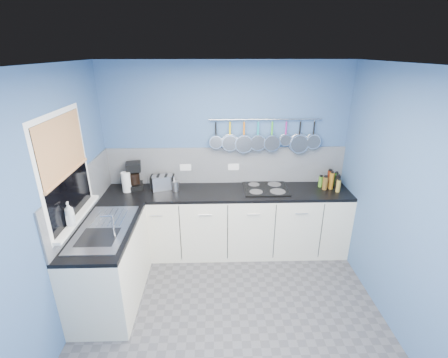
{
  "coord_description": "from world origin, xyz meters",
  "views": [
    {
      "loc": [
        -0.15,
        -2.58,
        2.61
      ],
      "look_at": [
        -0.05,
        0.75,
        1.25
      ],
      "focal_mm": 25.56,
      "sensor_mm": 36.0,
      "label": 1
    }
  ],
  "objects_px": {
    "soap_bottle_b": "(70,217)",
    "toaster": "(163,182)",
    "soap_bottle_a": "(70,214)",
    "hob": "(265,188)",
    "paper_towel": "(126,182)",
    "coffee_maker": "(134,176)",
    "canister": "(175,186)"
  },
  "relations": [
    {
      "from": "soap_bottle_b",
      "to": "toaster",
      "type": "bearing_deg",
      "value": 59.55
    },
    {
      "from": "soap_bottle_a",
      "to": "hob",
      "type": "distance_m",
      "value": 2.35
    },
    {
      "from": "paper_towel",
      "to": "toaster",
      "type": "bearing_deg",
      "value": 9.21
    },
    {
      "from": "coffee_maker",
      "to": "hob",
      "type": "relative_size",
      "value": 0.61
    },
    {
      "from": "toaster",
      "to": "canister",
      "type": "distance_m",
      "value": 0.19
    },
    {
      "from": "soap_bottle_b",
      "to": "paper_towel",
      "type": "distance_m",
      "value": 1.13
    },
    {
      "from": "soap_bottle_b",
      "to": "canister",
      "type": "height_order",
      "value": "soap_bottle_b"
    },
    {
      "from": "toaster",
      "to": "paper_towel",
      "type": "bearing_deg",
      "value": 169.59
    },
    {
      "from": "soap_bottle_a",
      "to": "soap_bottle_b",
      "type": "height_order",
      "value": "soap_bottle_a"
    },
    {
      "from": "toaster",
      "to": "canister",
      "type": "relative_size",
      "value": 2.18
    },
    {
      "from": "canister",
      "to": "hob",
      "type": "bearing_deg",
      "value": 1.24
    },
    {
      "from": "canister",
      "to": "hob",
      "type": "xyz_separation_m",
      "value": [
        1.18,
        0.03,
        -0.06
      ]
    },
    {
      "from": "paper_towel",
      "to": "canister",
      "type": "relative_size",
      "value": 2.01
    },
    {
      "from": "canister",
      "to": "hob",
      "type": "distance_m",
      "value": 1.18
    },
    {
      "from": "coffee_maker",
      "to": "canister",
      "type": "distance_m",
      "value": 0.56
    },
    {
      "from": "paper_towel",
      "to": "canister",
      "type": "height_order",
      "value": "paper_towel"
    },
    {
      "from": "soap_bottle_a",
      "to": "coffee_maker",
      "type": "distance_m",
      "value": 1.24
    },
    {
      "from": "coffee_maker",
      "to": "toaster",
      "type": "relative_size",
      "value": 1.25
    },
    {
      "from": "soap_bottle_a",
      "to": "hob",
      "type": "bearing_deg",
      "value": 28.97
    },
    {
      "from": "soap_bottle_a",
      "to": "coffee_maker",
      "type": "relative_size",
      "value": 0.68
    },
    {
      "from": "soap_bottle_a",
      "to": "canister",
      "type": "bearing_deg",
      "value": 52.05
    },
    {
      "from": "paper_towel",
      "to": "canister",
      "type": "distance_m",
      "value": 0.63
    },
    {
      "from": "paper_towel",
      "to": "coffee_maker",
      "type": "relative_size",
      "value": 0.74
    },
    {
      "from": "soap_bottle_a",
      "to": "canister",
      "type": "xyz_separation_m",
      "value": [
        0.86,
        1.11,
        -0.2
      ]
    },
    {
      "from": "coffee_maker",
      "to": "hob",
      "type": "distance_m",
      "value": 1.73
    },
    {
      "from": "canister",
      "to": "soap_bottle_b",
      "type": "bearing_deg",
      "value": -128.02
    },
    {
      "from": "soap_bottle_b",
      "to": "hob",
      "type": "distance_m",
      "value": 2.35
    },
    {
      "from": "coffee_maker",
      "to": "canister",
      "type": "bearing_deg",
      "value": -20.8
    },
    {
      "from": "soap_bottle_b",
      "to": "coffee_maker",
      "type": "xyz_separation_m",
      "value": [
        0.32,
        1.19,
        -0.06
      ]
    },
    {
      "from": "coffee_maker",
      "to": "toaster",
      "type": "xyz_separation_m",
      "value": [
        0.37,
        -0.02,
        -0.09
      ]
    },
    {
      "from": "soap_bottle_a",
      "to": "toaster",
      "type": "height_order",
      "value": "soap_bottle_a"
    },
    {
      "from": "paper_towel",
      "to": "coffee_maker",
      "type": "distance_m",
      "value": 0.13
    }
  ]
}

